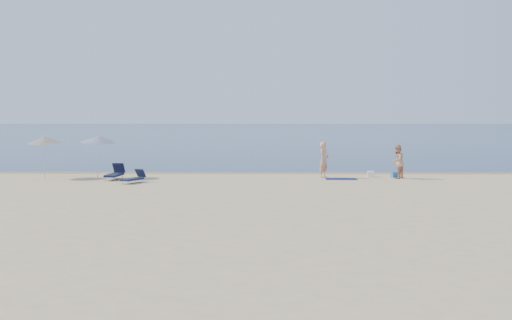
# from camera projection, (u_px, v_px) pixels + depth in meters

# --- Properties ---
(ground) EXTENTS (160.00, 160.00, 0.00)m
(ground) POSITION_uv_depth(u_px,v_px,m) (277.00, 236.00, 18.30)
(ground) COLOR #CFB78A
(ground) RESTS_ON ground
(sea) EXTENTS (240.00, 160.00, 0.01)m
(sea) POSITION_uv_depth(u_px,v_px,m) (266.00, 132.00, 118.02)
(sea) COLOR #0C234C
(sea) RESTS_ON ground
(wet_sand_strip) EXTENTS (240.00, 1.60, 0.00)m
(wet_sand_strip) POSITION_uv_depth(u_px,v_px,m) (271.00, 173.00, 37.65)
(wet_sand_strip) COLOR #847254
(wet_sand_strip) RESTS_ON ground
(person_left) EXTENTS (0.76, 0.85, 1.95)m
(person_left) POSITION_uv_depth(u_px,v_px,m) (324.00, 160.00, 34.65)
(person_left) COLOR tan
(person_left) RESTS_ON ground
(person_right) EXTENTS (1.06, 1.11, 1.80)m
(person_right) POSITION_uv_depth(u_px,v_px,m) (397.00, 162.00, 34.22)
(person_right) COLOR tan
(person_right) RESTS_ON ground
(beach_towel) EXTENTS (1.64, 0.92, 0.03)m
(beach_towel) POSITION_uv_depth(u_px,v_px,m) (341.00, 179.00, 34.00)
(beach_towel) COLOR #0E1849
(beach_towel) RESTS_ON ground
(white_bag) EXTENTS (0.40, 0.35, 0.32)m
(white_bag) POSITION_uv_depth(u_px,v_px,m) (371.00, 174.00, 35.10)
(white_bag) COLOR white
(white_bag) RESTS_ON ground
(blue_cooler) EXTENTS (0.48, 0.40, 0.29)m
(blue_cooler) POSITION_uv_depth(u_px,v_px,m) (395.00, 175.00, 34.89)
(blue_cooler) COLOR #1F67A9
(blue_cooler) RESTS_ON ground
(umbrella_near) EXTENTS (2.47, 2.48, 2.42)m
(umbrella_near) POSITION_uv_depth(u_px,v_px,m) (99.00, 139.00, 34.41)
(umbrella_near) COLOR silver
(umbrella_near) RESTS_ON ground
(umbrella_far) EXTENTS (2.09, 2.10, 2.35)m
(umbrella_far) POSITION_uv_depth(u_px,v_px,m) (44.00, 140.00, 34.31)
(umbrella_far) COLOR silver
(umbrella_far) RESTS_ON ground
(lounger_left) EXTENTS (0.76, 1.91, 0.82)m
(lounger_left) POSITION_uv_depth(u_px,v_px,m) (115.00, 174.00, 33.90)
(lounger_left) COLOR #151A3A
(lounger_left) RESTS_ON ground
(lounger_right) EXTENTS (1.09, 1.60, 0.68)m
(lounger_right) POSITION_uv_depth(u_px,v_px,m) (134.00, 178.00, 32.17)
(lounger_right) COLOR #151E3B
(lounger_right) RESTS_ON ground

